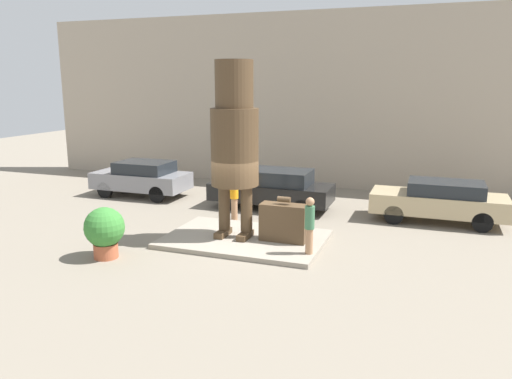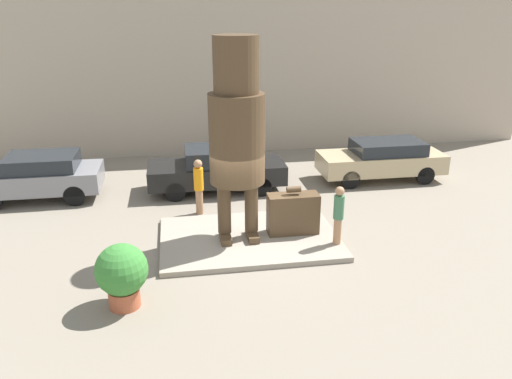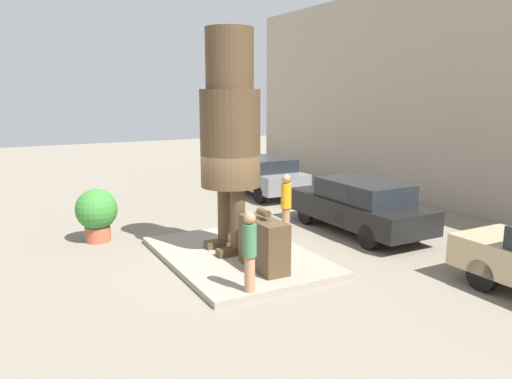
{
  "view_description": "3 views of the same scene",
  "coord_description": "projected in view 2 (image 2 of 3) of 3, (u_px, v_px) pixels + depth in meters",
  "views": [
    {
      "loc": [
        5.29,
        -13.6,
        4.8
      ],
      "look_at": [
        0.39,
        -0.09,
        1.67
      ],
      "focal_mm": 35.0,
      "sensor_mm": 36.0,
      "label": 1
    },
    {
      "loc": [
        -1.83,
        -12.15,
        6.08
      ],
      "look_at": [
        0.16,
        -0.15,
        1.55
      ],
      "focal_mm": 35.0,
      "sensor_mm": 36.0,
      "label": 2
    },
    {
      "loc": [
        10.35,
        -5.06,
        3.97
      ],
      "look_at": [
        0.8,
        0.09,
        1.84
      ],
      "focal_mm": 35.0,
      "sensor_mm": 36.0,
      "label": 3
    }
  ],
  "objects": [
    {
      "name": "pedestal",
      "position": [
        249.0,
        238.0,
        13.62
      ],
      "size": [
        4.79,
        3.29,
        0.14
      ],
      "color": "gray",
      "rests_on": "ground_plane"
    },
    {
      "name": "parked_car_grey",
      "position": [
        39.0,
        176.0,
        16.33
      ],
      "size": [
        4.04,
        1.81,
        1.5
      ],
      "rotation": [
        0.0,
        0.0,
        3.14
      ],
      "color": "gray",
      "rests_on": "ground_plane"
    },
    {
      "name": "planter_pot",
      "position": [
        122.0,
        273.0,
        10.42
      ],
      "size": [
        1.11,
        1.11,
        1.44
      ],
      "color": "#AD5638",
      "rests_on": "ground_plane"
    },
    {
      "name": "statue_figure",
      "position": [
        237.0,
        126.0,
        12.46
      ],
      "size": [
        1.42,
        1.42,
        5.27
      ],
      "color": "#4C3823",
      "rests_on": "pedestal"
    },
    {
      "name": "parked_car_black",
      "position": [
        218.0,
        168.0,
        17.08
      ],
      "size": [
        4.63,
        1.79,
        1.53
      ],
      "rotation": [
        0.0,
        0.0,
        3.14
      ],
      "color": "black",
      "rests_on": "ground_plane"
    },
    {
      "name": "ground_plane",
      "position": [
        249.0,
        241.0,
        13.64
      ],
      "size": [
        60.0,
        60.0,
        0.0
      ],
      "primitive_type": "plane",
      "color": "gray"
    },
    {
      "name": "building_backdrop",
      "position": [
        216.0,
        59.0,
        20.61
      ],
      "size": [
        28.0,
        0.6,
        7.86
      ],
      "color": "tan",
      "rests_on": "ground_plane"
    },
    {
      "name": "tourist",
      "position": [
        338.0,
        213.0,
        12.87
      ],
      "size": [
        0.27,
        0.27,
        1.59
      ],
      "color": "#A87A56",
      "rests_on": "pedestal"
    },
    {
      "name": "parked_car_tan",
      "position": [
        382.0,
        159.0,
        18.16
      ],
      "size": [
        4.49,
        1.71,
        1.46
      ],
      "rotation": [
        0.0,
        0.0,
        3.14
      ],
      "color": "tan",
      "rests_on": "ground_plane"
    },
    {
      "name": "giant_suitcase",
      "position": [
        293.0,
        213.0,
        13.63
      ],
      "size": [
        1.39,
        0.55,
        1.35
      ],
      "color": "#4C3823",
      "rests_on": "pedestal"
    },
    {
      "name": "worker_hivis",
      "position": [
        199.0,
        185.0,
        15.09
      ],
      "size": [
        0.29,
        0.29,
        1.73
      ],
      "color": "#A87A56",
      "rests_on": "ground_plane"
    }
  ]
}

